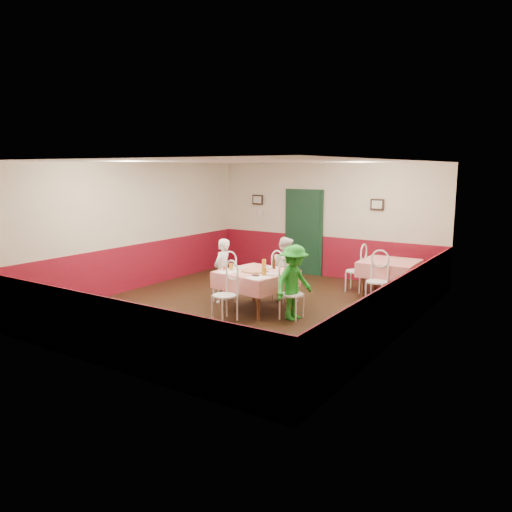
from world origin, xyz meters
The scene contains 39 objects.
floor centered at (0.00, 0.00, 0.00)m, with size 7.00×7.00×0.00m, color black.
ceiling centered at (0.00, 0.00, 2.80)m, with size 7.00×7.00×0.00m, color white.
back_wall centered at (0.00, 3.50, 1.40)m, with size 6.00×0.10×2.80m, color beige.
front_wall centered at (0.00, -3.50, 1.40)m, with size 6.00×0.10×2.80m, color beige.
left_wall centered at (-3.00, 0.00, 1.40)m, with size 0.10×7.00×2.80m, color beige.
right_wall centered at (3.00, 0.00, 1.40)m, with size 0.10×7.00×2.80m, color beige.
wainscot_back centered at (0.00, 3.48, 0.50)m, with size 6.00×0.03×1.00m, color maroon.
wainscot_front centered at (0.00, -3.48, 0.50)m, with size 6.00×0.03×1.00m, color maroon.
wainscot_left centered at (-2.98, 0.00, 0.50)m, with size 0.03×7.00×1.00m, color maroon.
wainscot_right centered at (2.98, 0.00, 0.50)m, with size 0.03×7.00×1.00m, color maroon.
door centered at (-0.60, 3.45, 1.05)m, with size 0.96×0.06×2.10m, color black.
picture_left centered at (-2.00, 3.45, 1.85)m, with size 0.32×0.03×0.26m, color black.
picture_right centered at (1.30, 3.45, 1.85)m, with size 0.32×0.03×0.26m, color black.
thermostat centered at (-1.90, 3.45, 1.50)m, with size 0.10×0.03×0.10m, color white.
main_table centered at (0.23, -0.03, 0.38)m, with size 1.22×1.22×0.77m, color red.
second_table centered at (1.99, 2.41, 0.38)m, with size 1.12×1.12×0.77m, color red.
chair_left centered at (-0.62, 0.09, 0.45)m, with size 0.42×0.42×0.90m, color white, non-canonical shape.
chair_right centered at (1.07, -0.14, 0.45)m, with size 0.42×0.42×0.90m, color white, non-canonical shape.
chair_far centered at (0.34, 0.82, 0.45)m, with size 0.42×0.42×0.90m, color white, non-canonical shape.
chair_near centered at (0.11, -0.87, 0.45)m, with size 0.42×0.42×0.90m, color white, non-canonical shape.
chair_second_a centered at (1.24, 2.41, 0.45)m, with size 0.42×0.42×0.90m, color white, non-canonical shape.
chair_second_b centered at (1.99, 1.66, 0.45)m, with size 0.42×0.42×0.90m, color white, non-canonical shape.
pizza centered at (0.22, -0.05, 0.78)m, with size 0.49×0.49×0.03m, color #B74723.
plate_left centered at (-0.20, 0.01, 0.77)m, with size 0.25×0.25×0.01m, color white.
plate_right centered at (0.65, -0.11, 0.77)m, with size 0.25×0.25×0.01m, color white.
plate_far centered at (0.30, 0.39, 0.77)m, with size 0.25×0.25×0.01m, color white.
glass_a centered at (-0.22, -0.21, 0.83)m, with size 0.07×0.07×0.13m, color #BF7219.
glass_b centered at (0.57, -0.29, 0.84)m, with size 0.08×0.08×0.15m, color #BF7219.
glass_c centered at (0.14, 0.39, 0.84)m, with size 0.08×0.08×0.15m, color #BF7219.
beer_bottle centered at (0.40, 0.35, 0.87)m, with size 0.06×0.06×0.23m, color #381C0A.
shaker_a centered at (-0.23, -0.36, 0.81)m, with size 0.04×0.04×0.09m, color silver.
shaker_b centered at (-0.18, -0.41, 0.81)m, with size 0.04×0.04×0.09m, color silver.
shaker_c centered at (-0.31, -0.32, 0.81)m, with size 0.04×0.04×0.09m, color #B23319.
menu_left centered at (-0.18, -0.35, 0.76)m, with size 0.30×0.40×0.00m, color white.
menu_right centered at (0.57, -0.48, 0.76)m, with size 0.30×0.40×0.00m, color white.
wallet centered at (0.46, -0.39, 0.77)m, with size 0.11×0.09×0.02m, color black.
diner_left centered at (-0.66, 0.10, 0.65)m, with size 0.47×0.31×1.29m, color gray.
diner_far centered at (0.35, 0.86, 0.66)m, with size 0.64×0.50×1.32m, color gray.
diner_right centered at (1.12, -0.15, 0.68)m, with size 0.87×0.50×1.35m, color gray.
Camera 1 is at (5.29, -7.75, 2.68)m, focal length 35.00 mm.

